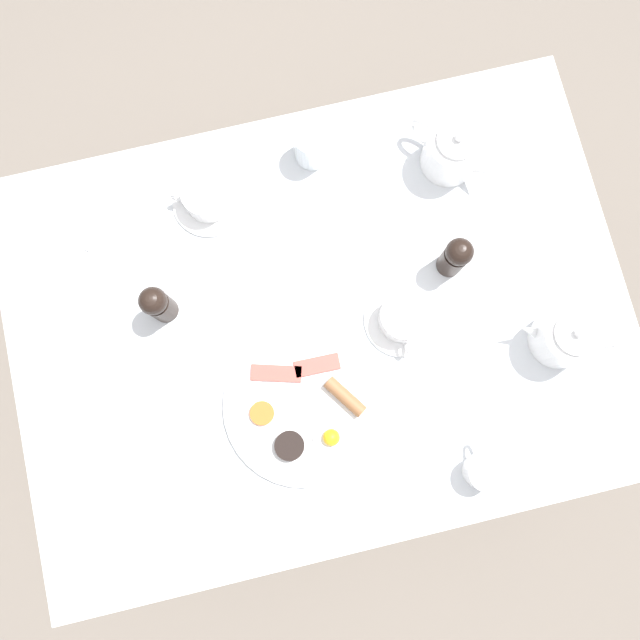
{
  "coord_description": "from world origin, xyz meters",
  "views": [
    {
      "loc": [
        -0.17,
        0.04,
        1.9
      ],
      "look_at": [
        0.0,
        0.0,
        0.75
      ],
      "focal_mm": 35.0,
      "sensor_mm": 36.0,
      "label": 1
    }
  ],
  "objects_px": {
    "pepper_grinder": "(456,257)",
    "salt_grinder": "(158,304)",
    "knife_by_plate": "(86,330)",
    "fork_by_plate": "(127,464)",
    "breakfast_plate": "(305,407)",
    "teapot_near": "(567,337)",
    "teapot_far": "(452,151)",
    "spoon_for_tea": "(111,215)",
    "creamer_jug": "(483,471)",
    "teacup_with_saucer_left": "(207,198)",
    "water_glass_tall": "(312,146)",
    "teacup_with_saucer_right": "(403,318)"
  },
  "relations": [
    {
      "from": "pepper_grinder",
      "to": "salt_grinder",
      "type": "relative_size",
      "value": 1.0
    },
    {
      "from": "knife_by_plate",
      "to": "fork_by_plate",
      "type": "bearing_deg",
      "value": -173.56
    },
    {
      "from": "breakfast_plate",
      "to": "pepper_grinder",
      "type": "relative_size",
      "value": 2.45
    },
    {
      "from": "teapot_near",
      "to": "teapot_far",
      "type": "relative_size",
      "value": 1.16
    },
    {
      "from": "pepper_grinder",
      "to": "spoon_for_tea",
      "type": "relative_size",
      "value": 0.94
    },
    {
      "from": "creamer_jug",
      "to": "knife_by_plate",
      "type": "distance_m",
      "value": 0.78
    },
    {
      "from": "teapot_near",
      "to": "spoon_for_tea",
      "type": "distance_m",
      "value": 0.89
    },
    {
      "from": "teacup_with_saucer_left",
      "to": "pepper_grinder",
      "type": "height_order",
      "value": "pepper_grinder"
    },
    {
      "from": "pepper_grinder",
      "to": "fork_by_plate",
      "type": "bearing_deg",
      "value": 108.58
    },
    {
      "from": "teapot_far",
      "to": "water_glass_tall",
      "type": "xyz_separation_m",
      "value": [
        0.07,
        0.26,
        -0.01
      ]
    },
    {
      "from": "fork_by_plate",
      "to": "knife_by_plate",
      "type": "distance_m",
      "value": 0.26
    },
    {
      "from": "teapot_far",
      "to": "salt_grinder",
      "type": "height_order",
      "value": "salt_grinder"
    },
    {
      "from": "breakfast_plate",
      "to": "teacup_with_saucer_right",
      "type": "xyz_separation_m",
      "value": [
        0.12,
        -0.21,
        0.02
      ]
    },
    {
      "from": "teapot_far",
      "to": "knife_by_plate",
      "type": "height_order",
      "value": "teapot_far"
    },
    {
      "from": "water_glass_tall",
      "to": "knife_by_plate",
      "type": "height_order",
      "value": "water_glass_tall"
    },
    {
      "from": "teapot_near",
      "to": "knife_by_plate",
      "type": "xyz_separation_m",
      "value": [
        0.23,
        0.86,
        -0.05
      ]
    },
    {
      "from": "creamer_jug",
      "to": "pepper_grinder",
      "type": "relative_size",
      "value": 0.72
    },
    {
      "from": "teacup_with_saucer_left",
      "to": "knife_by_plate",
      "type": "bearing_deg",
      "value": 124.7
    },
    {
      "from": "fork_by_plate",
      "to": "teapot_far",
      "type": "bearing_deg",
      "value": -59.22
    },
    {
      "from": "pepper_grinder",
      "to": "knife_by_plate",
      "type": "relative_size",
      "value": 0.56
    },
    {
      "from": "spoon_for_tea",
      "to": "pepper_grinder",
      "type": "bearing_deg",
      "value": -111.96
    },
    {
      "from": "water_glass_tall",
      "to": "teapot_far",
      "type": "bearing_deg",
      "value": -106.27
    },
    {
      "from": "water_glass_tall",
      "to": "salt_grinder",
      "type": "height_order",
      "value": "salt_grinder"
    },
    {
      "from": "teacup_with_saucer_left",
      "to": "knife_by_plate",
      "type": "height_order",
      "value": "teacup_with_saucer_left"
    },
    {
      "from": "teapot_near",
      "to": "creamer_jug",
      "type": "height_order",
      "value": "teapot_near"
    },
    {
      "from": "breakfast_plate",
      "to": "pepper_grinder",
      "type": "height_order",
      "value": "pepper_grinder"
    },
    {
      "from": "teapot_near",
      "to": "water_glass_tall",
      "type": "bearing_deg",
      "value": -29.4
    },
    {
      "from": "salt_grinder",
      "to": "knife_by_plate",
      "type": "relative_size",
      "value": 0.56
    },
    {
      "from": "knife_by_plate",
      "to": "water_glass_tall",
      "type": "bearing_deg",
      "value": -63.98
    },
    {
      "from": "pepper_grinder",
      "to": "water_glass_tall",
      "type": "bearing_deg",
      "value": 36.16
    },
    {
      "from": "salt_grinder",
      "to": "teapot_near",
      "type": "bearing_deg",
      "value": -107.79
    },
    {
      "from": "creamer_jug",
      "to": "knife_by_plate",
      "type": "relative_size",
      "value": 0.4
    },
    {
      "from": "teapot_near",
      "to": "salt_grinder",
      "type": "distance_m",
      "value": 0.74
    },
    {
      "from": "teapot_near",
      "to": "teacup_with_saucer_left",
      "type": "distance_m",
      "value": 0.72
    },
    {
      "from": "teapot_far",
      "to": "water_glass_tall",
      "type": "bearing_deg",
      "value": -145.56
    },
    {
      "from": "teacup_with_saucer_left",
      "to": "knife_by_plate",
      "type": "relative_size",
      "value": 0.66
    },
    {
      "from": "teacup_with_saucer_right",
      "to": "spoon_for_tea",
      "type": "relative_size",
      "value": 1.1
    },
    {
      "from": "teapot_near",
      "to": "teacup_with_saucer_right",
      "type": "xyz_separation_m",
      "value": [
        0.1,
        0.28,
        -0.02
      ]
    },
    {
      "from": "water_glass_tall",
      "to": "fork_by_plate",
      "type": "bearing_deg",
      "value": 137.21
    },
    {
      "from": "teapot_near",
      "to": "creamer_jug",
      "type": "relative_size",
      "value": 2.1
    },
    {
      "from": "teacup_with_saucer_right",
      "to": "teapot_near",
      "type": "bearing_deg",
      "value": -110.72
    },
    {
      "from": "teapot_far",
      "to": "spoon_for_tea",
      "type": "bearing_deg",
      "value": -132.95
    },
    {
      "from": "teapot_near",
      "to": "salt_grinder",
      "type": "height_order",
      "value": "salt_grinder"
    },
    {
      "from": "teacup_with_saucer_right",
      "to": "fork_by_plate",
      "type": "height_order",
      "value": "teacup_with_saucer_right"
    },
    {
      "from": "teacup_with_saucer_right",
      "to": "water_glass_tall",
      "type": "bearing_deg",
      "value": 13.73
    },
    {
      "from": "teapot_far",
      "to": "teacup_with_saucer_left",
      "type": "height_order",
      "value": "teapot_far"
    },
    {
      "from": "breakfast_plate",
      "to": "pepper_grinder",
      "type": "bearing_deg",
      "value": -58.76
    },
    {
      "from": "water_glass_tall",
      "to": "teacup_with_saucer_right",
      "type": "bearing_deg",
      "value": -166.27
    },
    {
      "from": "teacup_with_saucer_right",
      "to": "salt_grinder",
      "type": "relative_size",
      "value": 1.17
    },
    {
      "from": "teapot_far",
      "to": "spoon_for_tea",
      "type": "distance_m",
      "value": 0.67
    }
  ]
}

